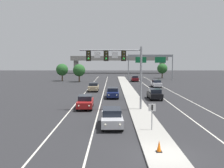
% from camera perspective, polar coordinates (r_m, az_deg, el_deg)
% --- Properties ---
extents(ground_plane, '(260.00, 260.00, 0.00)m').
position_cam_1_polar(ground_plane, '(16.26, 11.71, -15.63)').
color(ground_plane, '#28282B').
extents(median_island, '(2.40, 110.00, 0.15)m').
position_cam_1_polar(median_island, '(33.50, 5.51, -4.49)').
color(median_island, '#9E9B93').
rests_on(median_island, ground).
extents(lane_stripe_oncoming_center, '(0.14, 100.00, 0.01)m').
position_cam_1_polar(lane_stripe_oncoming_center, '(40.31, -2.10, -2.89)').
color(lane_stripe_oncoming_center, silver).
rests_on(lane_stripe_oncoming_center, ground).
extents(lane_stripe_receding_center, '(0.14, 100.00, 0.01)m').
position_cam_1_polar(lane_stripe_receding_center, '(41.03, 11.14, -2.84)').
color(lane_stripe_receding_center, silver).
rests_on(lane_stripe_receding_center, ground).
extents(edge_stripe_left, '(0.14, 100.00, 0.01)m').
position_cam_1_polar(edge_stripe_left, '(40.57, -6.77, -2.87)').
color(edge_stripe_left, silver).
rests_on(edge_stripe_left, ground).
extents(edge_stripe_right, '(0.14, 100.00, 0.01)m').
position_cam_1_polar(edge_stripe_right, '(41.79, 15.60, -2.79)').
color(edge_stripe_right, silver).
rests_on(edge_stripe_right, ground).
extents(overhead_signal_mast, '(7.14, 0.44, 7.20)m').
position_cam_1_polar(overhead_signal_mast, '(29.03, 1.76, 4.77)').
color(overhead_signal_mast, gray).
rests_on(overhead_signal_mast, median_island).
extents(median_sign_post, '(0.60, 0.10, 2.20)m').
position_cam_1_polar(median_sign_post, '(20.83, 9.10, -6.36)').
color(median_sign_post, gray).
rests_on(median_sign_post, median_island).
extents(car_oncoming_silver, '(1.92, 4.51, 1.58)m').
position_cam_1_polar(car_oncoming_silver, '(22.37, 0.05, -7.48)').
color(car_oncoming_silver, '#B7B7BC').
rests_on(car_oncoming_silver, ground).
extents(car_oncoming_red, '(1.93, 4.51, 1.58)m').
position_cam_1_polar(car_oncoming_red, '(30.70, -5.92, -3.98)').
color(car_oncoming_red, maroon).
rests_on(car_oncoming_red, ground).
extents(car_oncoming_navy, '(1.85, 4.48, 1.58)m').
position_cam_1_polar(car_oncoming_navy, '(39.12, 0.28, -1.94)').
color(car_oncoming_navy, '#141E4C').
rests_on(car_oncoming_navy, ground).
extents(car_oncoming_tan, '(1.84, 4.48, 1.58)m').
position_cam_1_polar(car_oncoming_tan, '(47.68, -4.06, -0.63)').
color(car_oncoming_tan, tan).
rests_on(car_oncoming_tan, ground).
extents(car_receding_black, '(1.83, 4.47, 1.58)m').
position_cam_1_polar(car_receding_black, '(38.25, 9.68, -2.18)').
color(car_receding_black, black).
rests_on(car_receding_black, ground).
extents(car_receding_white, '(1.86, 4.48, 1.58)m').
position_cam_1_polar(car_receding_white, '(55.42, 10.03, 0.14)').
color(car_receding_white, silver).
rests_on(car_receding_white, ground).
extents(car_receding_darkred, '(1.83, 4.48, 1.58)m').
position_cam_1_polar(car_receding_darkred, '(69.66, 5.25, 1.25)').
color(car_receding_darkred, '#5B0F14').
rests_on(car_receding_darkred, ground).
extents(traffic_cone_median_nose, '(0.36, 0.36, 0.74)m').
position_cam_1_polar(traffic_cone_median_nose, '(16.34, 10.64, -13.60)').
color(traffic_cone_median_nose, black).
rests_on(traffic_cone_median_nose, median_island).
extents(highway_sign_gantry, '(13.28, 0.42, 7.50)m').
position_cam_1_polar(highway_sign_gantry, '(75.64, 8.77, 5.59)').
color(highway_sign_gantry, gray).
rests_on(highway_sign_gantry, ground).
extents(overpass_bridge, '(42.40, 6.40, 7.65)m').
position_cam_1_polar(overpass_bridge, '(113.16, 1.70, 5.36)').
color(overpass_bridge, gray).
rests_on(overpass_bridge, ground).
extents(tree_far_left_a, '(3.30, 3.30, 4.77)m').
position_cam_1_polar(tree_far_left_a, '(68.36, -7.31, 3.08)').
color(tree_far_left_a, '#4C3823').
rests_on(tree_far_left_a, ground).
extents(tree_far_right_b, '(3.30, 3.30, 4.78)m').
position_cam_1_polar(tree_far_right_b, '(83.67, 11.35, 3.43)').
color(tree_far_right_b, '#4C3823').
rests_on(tree_far_right_b, ground).
extents(tree_far_left_c, '(3.33, 3.33, 4.82)m').
position_cam_1_polar(tree_far_left_c, '(72.13, -11.06, 3.16)').
color(tree_far_left_c, '#4C3823').
rests_on(tree_far_left_c, ground).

